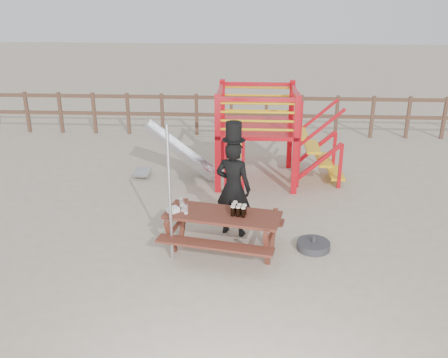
{
  "coord_description": "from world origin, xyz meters",
  "views": [
    {
      "loc": [
        0.08,
        -6.97,
        4.18
      ],
      "look_at": [
        -0.36,
        0.8,
        1.09
      ],
      "focal_mm": 40.0,
      "sensor_mm": 36.0,
      "label": 1
    }
  ],
  "objects": [
    {
      "name": "metal_pole",
      "position": [
        -1.15,
        -0.02,
        1.13
      ],
      "size": [
        0.05,
        0.05,
        2.25
      ],
      "primitive_type": "cylinder",
      "color": "#B2B2B7",
      "rests_on": "ground"
    },
    {
      "name": "ground",
      "position": [
        0.0,
        0.0,
        0.0
      ],
      "size": [
        60.0,
        60.0,
        0.0
      ],
      "primitive_type": "plane",
      "color": "#B9AA90",
      "rests_on": "ground"
    },
    {
      "name": "paper_bag",
      "position": [
        -1.15,
        0.24,
        0.75
      ],
      "size": [
        0.23,
        0.22,
        0.08
      ],
      "primitive_type": "cube",
      "rotation": [
        0.0,
        0.0,
        0.73
      ],
      "color": "white",
      "rests_on": "picnic_table"
    },
    {
      "name": "back_fence",
      "position": [
        0.0,
        7.0,
        0.74
      ],
      "size": [
        15.09,
        0.09,
        1.2
      ],
      "color": "brown",
      "rests_on": "ground"
    },
    {
      "name": "stout_pints",
      "position": [
        -0.1,
        0.21,
        0.8
      ],
      "size": [
        0.25,
        0.28,
        0.17
      ],
      "color": "black",
      "rests_on": "picnic_table"
    },
    {
      "name": "picnic_table",
      "position": [
        -0.35,
        0.23,
        0.45
      ],
      "size": [
        2.06,
        1.61,
        0.71
      ],
      "rotation": [
        0.0,
        0.0,
        -0.2
      ],
      "color": "maroon",
      "rests_on": "ground"
    },
    {
      "name": "playground_fort",
      "position": [
        0.12,
        3.58,
        1.07
      ],
      "size": [
        4.71,
        1.84,
        2.1
      ],
      "color": "red",
      "rests_on": "ground"
    },
    {
      "name": "parasol_base",
      "position": [
        1.16,
        0.44,
        0.07
      ],
      "size": [
        0.56,
        0.56,
        0.24
      ],
      "color": "#313136",
      "rests_on": "ground"
    },
    {
      "name": "empty_glasses",
      "position": [
        -0.99,
        0.32,
        0.78
      ],
      "size": [
        0.18,
        0.35,
        0.15
      ],
      "color": "silver",
      "rests_on": "picnic_table"
    },
    {
      "name": "man_with_hat",
      "position": [
        -0.21,
        0.93,
        0.91
      ],
      "size": [
        0.73,
        0.59,
        2.04
      ],
      "rotation": [
        0.0,
        0.0,
        2.82
      ],
      "color": "black",
      "rests_on": "ground"
    }
  ]
}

